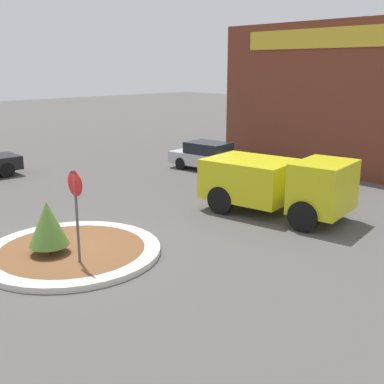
% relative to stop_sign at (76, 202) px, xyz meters
% --- Properties ---
extents(ground_plane, '(120.00, 120.00, 0.00)m').
position_rel_stop_sign_xyz_m(ground_plane, '(-0.96, 0.32, -1.77)').
color(ground_plane, '#514F4C').
extents(traffic_island, '(4.93, 4.93, 0.16)m').
position_rel_stop_sign_xyz_m(traffic_island, '(-0.96, 0.32, -1.69)').
color(traffic_island, beige).
rests_on(traffic_island, ground_plane).
extents(stop_sign, '(0.65, 0.07, 2.59)m').
position_rel_stop_sign_xyz_m(stop_sign, '(0.00, 0.00, 0.00)').
color(stop_sign, '#4C4C51').
rests_on(stop_sign, ground_plane).
extents(island_shrub, '(1.08, 1.08, 1.47)m').
position_rel_stop_sign_xyz_m(island_shrub, '(-1.07, -0.28, -0.76)').
color(island_shrub, brown).
rests_on(island_shrub, traffic_island).
extents(utility_truck, '(5.35, 3.09, 2.09)m').
position_rel_stop_sign_xyz_m(utility_truck, '(0.66, 7.42, -0.61)').
color(utility_truck, gold).
rests_on(utility_truck, ground_plane).
extents(storefront_building, '(10.99, 6.07, 7.12)m').
position_rel_stop_sign_xyz_m(storefront_building, '(-2.63, 17.41, 1.80)').
color(storefront_building, brown).
rests_on(storefront_building, ground_plane).
extents(parked_sedan_silver, '(4.52, 2.26, 1.39)m').
position_rel_stop_sign_xyz_m(parked_sedan_silver, '(-6.05, 11.05, -1.07)').
color(parked_sedan_silver, '#B7B7BC').
rests_on(parked_sedan_silver, ground_plane).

